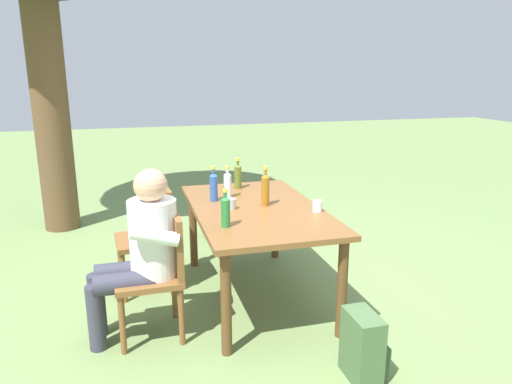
{
  "coord_description": "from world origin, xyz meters",
  "views": [
    {
      "loc": [
        -3.41,
        0.94,
        1.8
      ],
      "look_at": [
        0.0,
        0.0,
        0.88
      ],
      "focal_mm": 33.13,
      "sensor_mm": 36.0,
      "label": 1
    }
  ],
  "objects_px": {
    "person_in_white_shirt": "(142,246)",
    "cup_steel": "(231,204)",
    "backpack_by_far_side": "(215,217)",
    "dining_table": "(256,218)",
    "chair_far_left": "(160,268)",
    "cup_white": "(317,206)",
    "bottle_amber": "(265,189)",
    "bottle_clear": "(228,184)",
    "bottle_blue": "(214,186)",
    "backpack_by_near_side": "(363,348)",
    "bottle_olive": "(238,175)",
    "bottle_green": "(226,211)",
    "chair_far_right": "(153,232)"
  },
  "relations": [
    {
      "from": "bottle_clear",
      "to": "chair_far_left",
      "type": "bearing_deg",
      "value": 138.14
    },
    {
      "from": "chair_far_right",
      "to": "backpack_by_near_side",
      "type": "xyz_separation_m",
      "value": [
        -1.57,
        -1.11,
        -0.29
      ]
    },
    {
      "from": "person_in_white_shirt",
      "to": "backpack_by_near_side",
      "type": "height_order",
      "value": "person_in_white_shirt"
    },
    {
      "from": "cup_white",
      "to": "bottle_clear",
      "type": "bearing_deg",
      "value": 44.93
    },
    {
      "from": "dining_table",
      "to": "chair_far_right",
      "type": "bearing_deg",
      "value": 64.24
    },
    {
      "from": "chair_far_right",
      "to": "cup_white",
      "type": "xyz_separation_m",
      "value": [
        -0.62,
        -1.19,
        0.31
      ]
    },
    {
      "from": "bottle_green",
      "to": "backpack_by_far_side",
      "type": "xyz_separation_m",
      "value": [
        1.86,
        -0.26,
        -0.65
      ]
    },
    {
      "from": "chair_far_left",
      "to": "bottle_green",
      "type": "distance_m",
      "value": 0.59
    },
    {
      "from": "bottle_blue",
      "to": "cup_white",
      "type": "xyz_separation_m",
      "value": [
        -0.5,
        -0.7,
        -0.08
      ]
    },
    {
      "from": "dining_table",
      "to": "bottle_clear",
      "type": "relative_size",
      "value": 6.15
    },
    {
      "from": "backpack_by_near_side",
      "to": "dining_table",
      "type": "bearing_deg",
      "value": 15.46
    },
    {
      "from": "cup_white",
      "to": "backpack_by_far_side",
      "type": "distance_m",
      "value": 1.86
    },
    {
      "from": "cup_steel",
      "to": "dining_table",
      "type": "bearing_deg",
      "value": -87.44
    },
    {
      "from": "bottle_blue",
      "to": "chair_far_left",
      "type": "bearing_deg",
      "value": 141.66
    },
    {
      "from": "bottle_olive",
      "to": "bottle_green",
      "type": "relative_size",
      "value": 1.04
    },
    {
      "from": "chair_far_right",
      "to": "cup_steel",
      "type": "bearing_deg",
      "value": -123.7
    },
    {
      "from": "dining_table",
      "to": "bottle_blue",
      "type": "xyz_separation_m",
      "value": [
        0.26,
        0.29,
        0.21
      ]
    },
    {
      "from": "chair_far_right",
      "to": "bottle_green",
      "type": "height_order",
      "value": "bottle_green"
    },
    {
      "from": "bottle_clear",
      "to": "bottle_green",
      "type": "height_order",
      "value": "bottle_clear"
    },
    {
      "from": "dining_table",
      "to": "chair_far_left",
      "type": "bearing_deg",
      "value": 115.29
    },
    {
      "from": "cup_steel",
      "to": "backpack_by_near_side",
      "type": "xyz_separation_m",
      "value": [
        -1.19,
        -0.53,
        -0.59
      ]
    },
    {
      "from": "chair_far_right",
      "to": "bottle_amber",
      "type": "distance_m",
      "value": 1.02
    },
    {
      "from": "bottle_blue",
      "to": "backpack_by_far_side",
      "type": "height_order",
      "value": "bottle_blue"
    },
    {
      "from": "bottle_olive",
      "to": "cup_white",
      "type": "distance_m",
      "value": 0.95
    },
    {
      "from": "chair_far_left",
      "to": "cup_white",
      "type": "relative_size",
      "value": 9.95
    },
    {
      "from": "chair_far_left",
      "to": "backpack_by_far_side",
      "type": "xyz_separation_m",
      "value": [
        1.83,
        -0.71,
        -0.26
      ]
    },
    {
      "from": "person_in_white_shirt",
      "to": "bottle_olive",
      "type": "distance_m",
      "value": 1.34
    },
    {
      "from": "backpack_by_far_side",
      "to": "dining_table",
      "type": "bearing_deg",
      "value": -177.4
    },
    {
      "from": "bottle_olive",
      "to": "person_in_white_shirt",
      "type": "bearing_deg",
      "value": 137.83
    },
    {
      "from": "chair_far_left",
      "to": "person_in_white_shirt",
      "type": "bearing_deg",
      "value": 90.99
    },
    {
      "from": "person_in_white_shirt",
      "to": "bottle_green",
      "type": "relative_size",
      "value": 4.44
    },
    {
      "from": "bottle_clear",
      "to": "bottle_blue",
      "type": "distance_m",
      "value": 0.15
    },
    {
      "from": "chair_far_left",
      "to": "bottle_blue",
      "type": "bearing_deg",
      "value": -38.34
    },
    {
      "from": "bottle_olive",
      "to": "dining_table",
      "type": "bearing_deg",
      "value": 179.86
    },
    {
      "from": "chair_far_left",
      "to": "person_in_white_shirt",
      "type": "relative_size",
      "value": 0.74
    },
    {
      "from": "bottle_blue",
      "to": "cup_steel",
      "type": "bearing_deg",
      "value": -162.64
    },
    {
      "from": "backpack_by_near_side",
      "to": "chair_far_right",
      "type": "bearing_deg",
      "value": 35.22
    },
    {
      "from": "bottle_green",
      "to": "backpack_by_near_side",
      "type": "relative_size",
      "value": 0.63
    },
    {
      "from": "backpack_by_far_side",
      "to": "bottle_blue",
      "type": "bearing_deg",
      "value": 169.67
    },
    {
      "from": "bottle_blue",
      "to": "backpack_by_near_side",
      "type": "xyz_separation_m",
      "value": [
        -1.45,
        -0.62,
        -0.68
      ]
    },
    {
      "from": "bottle_amber",
      "to": "bottle_clear",
      "type": "height_order",
      "value": "bottle_amber"
    },
    {
      "from": "chair_far_left",
      "to": "cup_white",
      "type": "height_order",
      "value": "chair_far_left"
    },
    {
      "from": "bottle_clear",
      "to": "bottle_blue",
      "type": "xyz_separation_m",
      "value": [
        -0.07,
        0.13,
        0.01
      ]
    },
    {
      "from": "chair_far_left",
      "to": "backpack_by_near_side",
      "type": "bearing_deg",
      "value": -126.73
    },
    {
      "from": "cup_white",
      "to": "backpack_by_near_side",
      "type": "height_order",
      "value": "cup_white"
    },
    {
      "from": "person_in_white_shirt",
      "to": "cup_steel",
      "type": "relative_size",
      "value": 14.23
    },
    {
      "from": "bottle_olive",
      "to": "bottle_blue",
      "type": "distance_m",
      "value": 0.46
    },
    {
      "from": "chair_far_left",
      "to": "chair_far_right",
      "type": "distance_m",
      "value": 0.74
    },
    {
      "from": "bottle_amber",
      "to": "backpack_by_far_side",
      "type": "height_order",
      "value": "bottle_amber"
    },
    {
      "from": "chair_far_right",
      "to": "person_in_white_shirt",
      "type": "distance_m",
      "value": 0.77
    }
  ]
}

